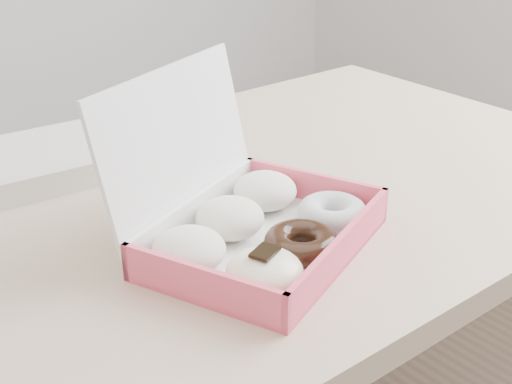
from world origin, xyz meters
TOP-DOWN VIEW (x-y plane):
  - table at (0.00, 0.00)m, footprint 1.20×0.80m
  - donut_box at (-0.15, -0.14)m, footprint 0.39×0.37m
  - newspapers at (-0.27, 0.26)m, footprint 0.27×0.23m

SIDE VIEW (x-z plane):
  - table at x=0.00m, z-range 0.30..1.05m
  - newspapers at x=-0.27m, z-range 0.75..0.79m
  - donut_box at x=-0.15m, z-range 0.67..0.90m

